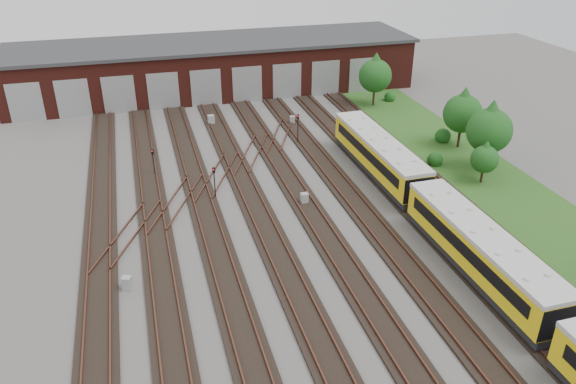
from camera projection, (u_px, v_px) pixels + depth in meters
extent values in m
plane|color=#4D4B48|center=(308.00, 255.00, 39.15)|extent=(120.00, 120.00, 0.00)
cube|color=black|center=(99.00, 288.00, 35.75)|extent=(2.40, 70.00, 0.18)
cube|color=#562F22|center=(87.00, 287.00, 35.50)|extent=(0.10, 70.00, 0.15)
cube|color=#562F22|center=(110.00, 284.00, 35.84)|extent=(0.10, 70.00, 0.15)
cube|color=black|center=(162.00, 278.00, 36.71)|extent=(2.40, 70.00, 0.18)
cube|color=#562F22|center=(151.00, 277.00, 36.46)|extent=(0.10, 70.00, 0.15)
cube|color=#562F22|center=(173.00, 274.00, 36.80)|extent=(0.10, 70.00, 0.15)
cube|color=black|center=(223.00, 268.00, 37.67)|extent=(2.40, 70.00, 0.18)
cube|color=#562F22|center=(212.00, 268.00, 37.42)|extent=(0.10, 70.00, 0.15)
cube|color=#562F22|center=(233.00, 264.00, 37.77)|extent=(0.10, 70.00, 0.15)
cube|color=black|center=(280.00, 259.00, 38.63)|extent=(2.40, 70.00, 0.18)
cube|color=#562F22|center=(270.00, 258.00, 38.38)|extent=(0.10, 70.00, 0.15)
cube|color=#562F22|center=(290.00, 255.00, 38.73)|extent=(0.10, 70.00, 0.15)
cube|color=black|center=(335.00, 250.00, 39.59)|extent=(2.40, 70.00, 0.18)
cube|color=#562F22|center=(325.00, 250.00, 39.35)|extent=(0.10, 70.00, 0.15)
cube|color=#562F22|center=(345.00, 247.00, 39.69)|extent=(0.10, 70.00, 0.15)
cube|color=black|center=(387.00, 242.00, 40.56)|extent=(2.40, 70.00, 0.18)
cube|color=#562F22|center=(378.00, 241.00, 40.31)|extent=(0.10, 70.00, 0.15)
cube|color=#562F22|center=(396.00, 238.00, 40.65)|extent=(0.10, 70.00, 0.15)
cube|color=black|center=(437.00, 234.00, 41.52)|extent=(2.40, 70.00, 0.18)
cube|color=#562F22|center=(428.00, 233.00, 41.27)|extent=(0.10, 70.00, 0.15)
cube|color=#562F22|center=(446.00, 231.00, 41.61)|extent=(0.10, 70.00, 0.15)
cube|color=black|center=(484.00, 226.00, 42.48)|extent=(2.40, 70.00, 0.18)
cube|color=#562F22|center=(476.00, 226.00, 42.23)|extent=(0.10, 70.00, 0.15)
cube|color=#562F22|center=(493.00, 223.00, 42.58)|extent=(0.10, 70.00, 0.15)
cube|color=#562F22|center=(177.00, 201.00, 45.65)|extent=(5.40, 9.62, 0.15)
cube|color=#562F22|center=(218.00, 175.00, 50.02)|extent=(5.40, 9.62, 0.15)
cube|color=#562F22|center=(252.00, 153.00, 54.40)|extent=(5.40, 9.62, 0.15)
cube|color=#562F22|center=(128.00, 233.00, 41.27)|extent=(5.40, 9.62, 0.15)
cube|color=#562F22|center=(281.00, 134.00, 58.78)|extent=(5.40, 9.62, 0.15)
cube|color=#4E1913|center=(214.00, 67.00, 71.91)|extent=(50.00, 12.00, 6.00)
cube|color=#313234|center=(213.00, 42.00, 70.45)|extent=(51.00, 12.50, 0.40)
cube|color=gray|center=(25.00, 103.00, 61.85)|extent=(3.60, 0.12, 4.40)
cube|color=gray|center=(73.00, 99.00, 63.05)|extent=(3.60, 0.12, 4.40)
cube|color=gray|center=(119.00, 95.00, 64.25)|extent=(3.60, 0.12, 4.40)
cube|color=gray|center=(163.00, 91.00, 65.46)|extent=(3.60, 0.12, 4.40)
cube|color=gray|center=(206.00, 88.00, 66.66)|extent=(3.60, 0.12, 4.40)
cube|color=gray|center=(247.00, 85.00, 67.86)|extent=(3.60, 0.12, 4.40)
cube|color=gray|center=(287.00, 81.00, 69.07)|extent=(3.60, 0.12, 4.40)
cube|color=gray|center=(325.00, 78.00, 70.27)|extent=(3.60, 0.12, 4.40)
cube|color=gray|center=(362.00, 75.00, 71.47)|extent=(3.60, 0.12, 4.40)
cube|color=#25531B|center=(470.00, 166.00, 52.25)|extent=(8.00, 55.00, 0.05)
cube|color=black|center=(477.00, 267.00, 36.85)|extent=(2.41, 14.93, 0.60)
cube|color=gold|center=(480.00, 249.00, 36.20)|extent=(2.71, 14.93, 2.19)
cube|color=beige|center=(483.00, 233.00, 35.63)|extent=(2.81, 14.93, 0.30)
cube|color=black|center=(463.00, 249.00, 35.76)|extent=(0.17, 13.12, 0.84)
cube|color=black|center=(498.00, 243.00, 36.41)|extent=(0.17, 13.12, 0.84)
cube|color=black|center=(378.00, 168.00, 50.50)|extent=(2.41, 14.93, 0.60)
cube|color=gold|center=(379.00, 154.00, 49.86)|extent=(2.71, 14.93, 2.19)
cube|color=beige|center=(380.00, 141.00, 49.29)|extent=(2.81, 14.93, 0.30)
cube|color=black|center=(365.00, 153.00, 49.42)|extent=(0.17, 13.12, 0.84)
cube|color=black|center=(393.00, 149.00, 50.07)|extent=(0.17, 13.12, 0.84)
cylinder|color=black|center=(215.00, 186.00, 46.09)|extent=(0.09, 0.09, 2.37)
cube|color=black|center=(214.00, 170.00, 45.44)|extent=(0.26, 0.21, 0.45)
sphere|color=red|center=(214.00, 170.00, 45.32)|extent=(0.11, 0.11, 0.11)
cylinder|color=black|center=(154.00, 165.00, 50.08)|extent=(0.09, 0.09, 2.09)
cube|color=black|center=(152.00, 152.00, 49.49)|extent=(0.26, 0.21, 0.45)
sphere|color=red|center=(152.00, 151.00, 49.37)|extent=(0.11, 0.11, 0.11)
cylinder|color=black|center=(298.00, 131.00, 56.56)|extent=(0.09, 0.09, 2.65)
cube|color=black|center=(298.00, 117.00, 55.83)|extent=(0.27, 0.21, 0.47)
sphere|color=red|center=(298.00, 116.00, 55.71)|extent=(0.11, 0.11, 0.11)
cylinder|color=black|center=(372.00, 165.00, 49.82)|extent=(0.09, 0.09, 2.33)
cube|color=black|center=(373.00, 150.00, 49.18)|extent=(0.24, 0.17, 0.44)
sphere|color=red|center=(374.00, 150.00, 49.07)|extent=(0.11, 0.11, 0.11)
cube|color=#999B9D|center=(127.00, 283.00, 35.50)|extent=(0.71, 0.66, 0.96)
cube|color=#999B9D|center=(211.00, 120.00, 61.70)|extent=(0.74, 0.65, 1.10)
cube|color=#999B9D|center=(304.00, 199.00, 45.57)|extent=(0.59, 0.50, 0.97)
cube|color=#999B9D|center=(292.00, 120.00, 61.93)|extent=(0.64, 0.57, 0.92)
cube|color=#999B9D|center=(364.00, 128.00, 59.57)|extent=(0.69, 0.59, 1.09)
cylinder|color=black|center=(374.00, 98.00, 67.26)|extent=(0.27, 0.27, 2.00)
sphere|color=#124113|center=(375.00, 76.00, 66.03)|extent=(3.89, 3.89, 3.89)
cone|color=#124113|center=(376.00, 64.00, 65.39)|extent=(3.33, 3.33, 2.78)
cylinder|color=black|center=(459.00, 138.00, 55.86)|extent=(0.26, 0.26, 1.94)
sphere|color=#124113|center=(463.00, 114.00, 54.67)|extent=(3.76, 3.76, 3.76)
cone|color=#124113|center=(465.00, 100.00, 54.05)|extent=(3.23, 3.23, 2.69)
cylinder|color=black|center=(484.00, 159.00, 51.21)|extent=(0.22, 0.22, 2.08)
sphere|color=#124113|center=(489.00, 131.00, 49.93)|extent=(4.04, 4.04, 4.04)
cone|color=#124113|center=(492.00, 115.00, 49.26)|extent=(3.46, 3.46, 2.88)
cylinder|color=black|center=(482.00, 176.00, 48.95)|extent=(0.21, 0.21, 1.23)
sphere|color=#124113|center=(485.00, 159.00, 48.19)|extent=(2.40, 2.40, 2.40)
cone|color=#124113|center=(486.00, 150.00, 47.80)|extent=(2.05, 2.05, 1.71)
sphere|color=#124113|center=(435.00, 158.00, 52.25)|extent=(1.46, 1.46, 1.46)
sphere|color=#124113|center=(443.00, 134.00, 57.30)|extent=(1.61, 1.61, 1.61)
sphere|color=#124113|center=(390.00, 96.00, 68.99)|extent=(1.37, 1.37, 1.37)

